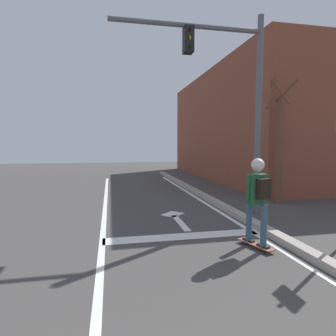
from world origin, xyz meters
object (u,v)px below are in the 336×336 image
skateboard (256,244)px  roadside_tree (279,146)px  skater (258,191)px  traffic_signal_mast (230,82)px

skateboard → roadside_tree: roadside_tree is taller
skater → traffic_signal_mast: traffic_signal_mast is taller
skater → roadside_tree: 4.48m
skateboard → roadside_tree: bearing=52.3°
skateboard → traffic_signal_mast: bearing=78.4°
skater → skateboard: bearing=107.1°
traffic_signal_mast → roadside_tree: (2.20, 1.10, -1.68)m
skateboard → roadside_tree: 4.75m
roadside_tree → skateboard: bearing=-127.7°
skateboard → traffic_signal_mast: (0.49, 2.39, 3.45)m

